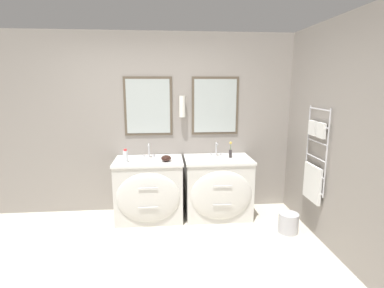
# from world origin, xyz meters

# --- Properties ---
(ground_plane) EXTENTS (16.00, 16.00, 0.00)m
(ground_plane) POSITION_xyz_m (0.00, 0.00, 0.00)
(ground_plane) COLOR beige
(wall_back) EXTENTS (5.78, 0.17, 2.60)m
(wall_back) POSITION_xyz_m (0.01, 1.75, 1.31)
(wall_back) COLOR gray
(wall_back) RESTS_ON ground_plane
(wall_right) EXTENTS (0.13, 3.58, 2.60)m
(wall_right) POSITION_xyz_m (2.12, 0.77, 1.29)
(wall_right) COLOR gray
(wall_right) RESTS_ON ground_plane
(vanity_left) EXTENTS (0.94, 0.70, 0.85)m
(vanity_left) POSITION_xyz_m (-0.01, 1.36, 0.43)
(vanity_left) COLOR silver
(vanity_left) RESTS_ON ground_plane
(vanity_right) EXTENTS (0.94, 0.70, 0.85)m
(vanity_right) POSITION_xyz_m (0.96, 1.36, 0.43)
(vanity_right) COLOR silver
(vanity_right) RESTS_ON ground_plane
(faucet_left) EXTENTS (0.17, 0.12, 0.20)m
(faucet_left) POSITION_xyz_m (-0.01, 1.55, 0.95)
(faucet_left) COLOR silver
(faucet_left) RESTS_ON vanity_left
(faucet_right) EXTENTS (0.17, 0.12, 0.20)m
(faucet_right) POSITION_xyz_m (0.96, 1.55, 0.95)
(faucet_right) COLOR silver
(faucet_right) RESTS_ON vanity_right
(toiletry_bottle) EXTENTS (0.07, 0.07, 0.18)m
(toiletry_bottle) POSITION_xyz_m (-0.31, 1.29, 0.94)
(toiletry_bottle) COLOR silver
(toiletry_bottle) RESTS_ON vanity_left
(amenity_bowl) EXTENTS (0.14, 0.14, 0.08)m
(amenity_bowl) POSITION_xyz_m (0.23, 1.30, 0.89)
(amenity_bowl) COLOR black
(amenity_bowl) RESTS_ON vanity_left
(flower_vase) EXTENTS (0.04, 0.04, 0.23)m
(flower_vase) POSITION_xyz_m (1.14, 1.42, 0.94)
(flower_vase) COLOR #332D2D
(flower_vase) RESTS_ON vanity_right
(waste_bin) EXTENTS (0.25, 0.25, 0.25)m
(waste_bin) POSITION_xyz_m (1.78, 0.80, 0.13)
(waste_bin) COLOR #B7B7BC
(waste_bin) RESTS_ON ground_plane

